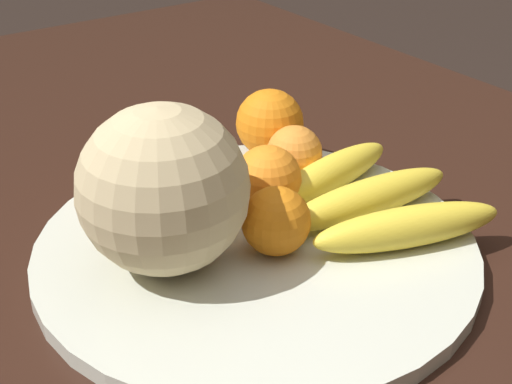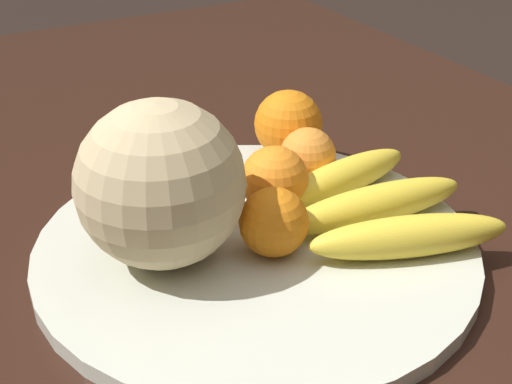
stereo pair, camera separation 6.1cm
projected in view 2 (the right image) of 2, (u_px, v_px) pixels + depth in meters
kitchen_table at (256, 372)px, 0.62m from camera, size 1.70×1.11×0.75m
fruit_bowl at (256, 247)px, 0.64m from camera, size 0.39×0.39×0.02m
melon at (160, 184)px, 0.58m from camera, size 0.14×0.14×0.14m
banana_bunch at (373, 207)px, 0.65m from camera, size 0.19×0.20×0.04m
orange_front_left at (274, 222)px, 0.61m from camera, size 0.06×0.06×0.06m
orange_front_right at (274, 180)px, 0.67m from camera, size 0.06×0.06×0.06m
orange_mid_center at (154, 157)px, 0.70m from camera, size 0.07×0.07×0.07m
orange_back_left at (288, 124)px, 0.77m from camera, size 0.07×0.07×0.07m
orange_back_right at (308, 155)px, 0.72m from camera, size 0.06×0.06×0.06m
produce_tag at (240, 191)px, 0.71m from camera, size 0.10×0.08×0.00m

